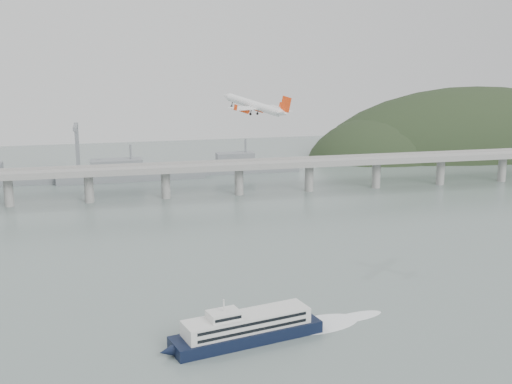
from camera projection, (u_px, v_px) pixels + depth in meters
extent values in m
plane|color=slate|center=(285.00, 309.00, 275.39)|extent=(900.00, 900.00, 0.00)
cube|color=gray|center=(210.00, 167.00, 461.00)|extent=(800.00, 22.00, 2.20)
cube|color=gray|center=(212.00, 167.00, 450.56)|extent=(800.00, 0.60, 1.80)
cube|color=gray|center=(207.00, 162.00, 470.53)|extent=(800.00, 0.60, 1.80)
cylinder|color=gray|center=(8.00, 192.00, 436.17)|extent=(6.00, 6.00, 21.00)
cylinder|color=gray|center=(89.00, 188.00, 446.64)|extent=(6.00, 6.00, 21.00)
cylinder|color=gray|center=(166.00, 184.00, 457.11)|extent=(6.00, 6.00, 21.00)
cylinder|color=gray|center=(239.00, 181.00, 467.58)|extent=(6.00, 6.00, 21.00)
cylinder|color=gray|center=(309.00, 178.00, 478.06)|extent=(6.00, 6.00, 21.00)
cylinder|color=gray|center=(376.00, 175.00, 488.53)|extent=(6.00, 6.00, 21.00)
cylinder|color=gray|center=(440.00, 172.00, 499.00)|extent=(6.00, 6.00, 21.00)
cylinder|color=gray|center=(502.00, 169.00, 509.47)|extent=(6.00, 6.00, 21.00)
ellipsoid|color=black|center=(471.00, 169.00, 649.82)|extent=(320.00, 150.00, 156.00)
ellipsoid|color=black|center=(382.00, 169.00, 619.05)|extent=(140.00, 110.00, 96.00)
cube|color=slate|center=(132.00, 175.00, 515.99)|extent=(110.55, 21.43, 8.00)
cube|color=slate|center=(116.00, 165.00, 511.86)|extent=(39.01, 16.73, 8.00)
cylinder|color=slate|center=(131.00, 154.00, 512.34)|extent=(1.60, 1.60, 14.00)
cube|color=slate|center=(246.00, 167.00, 544.34)|extent=(85.00, 13.60, 8.00)
cube|color=slate|center=(235.00, 158.00, 540.74)|extent=(29.75, 11.90, 8.00)
cylinder|color=slate|center=(246.00, 147.00, 540.69)|extent=(1.60, 1.60, 14.00)
cube|color=slate|center=(77.00, 148.00, 537.24)|extent=(3.00, 3.00, 40.00)
cube|color=slate|center=(76.00, 127.00, 523.63)|extent=(3.00, 28.00, 3.00)
cube|color=black|center=(247.00, 335.00, 247.16)|extent=(57.66, 26.49, 4.49)
cone|color=black|center=(167.00, 351.00, 234.11)|extent=(6.52, 5.70, 4.49)
cube|color=silver|center=(247.00, 322.00, 246.01)|extent=(48.41, 22.17, 5.61)
cube|color=black|center=(254.00, 324.00, 240.73)|extent=(41.41, 10.38, 1.12)
cube|color=black|center=(254.00, 331.00, 241.34)|extent=(41.41, 10.38, 1.12)
cube|color=black|center=(240.00, 312.00, 250.62)|extent=(41.41, 10.38, 1.12)
cube|color=black|center=(240.00, 319.00, 251.23)|extent=(41.41, 10.38, 1.12)
cube|color=silver|center=(224.00, 315.00, 241.17)|extent=(12.77, 10.31, 2.92)
cube|color=black|center=(228.00, 319.00, 237.69)|extent=(9.83, 2.55, 1.12)
cylinder|color=silver|center=(224.00, 306.00, 240.35)|extent=(0.68, 0.68, 4.49)
ellipsoid|color=white|center=(321.00, 324.00, 261.19)|extent=(35.22, 23.41, 0.22)
ellipsoid|color=white|center=(355.00, 317.00, 267.96)|extent=(25.45, 13.64, 0.22)
cylinder|color=white|center=(254.00, 105.00, 324.46)|extent=(21.48, 26.13, 9.47)
cone|color=white|center=(226.00, 96.00, 333.50)|extent=(6.08, 6.23, 4.62)
cone|color=white|center=(284.00, 113.00, 314.98)|extent=(6.89, 6.99, 4.82)
cube|color=white|center=(255.00, 108.00, 324.20)|extent=(30.70, 27.97, 3.24)
cube|color=white|center=(282.00, 111.00, 315.32)|extent=(11.84, 11.03, 1.57)
cube|color=#F94011|center=(286.00, 104.00, 313.72)|extent=(4.50, 4.58, 7.74)
cylinder|color=#F94011|center=(259.00, 109.00, 330.17)|extent=(4.94, 5.34, 3.29)
cylinder|color=black|center=(256.00, 108.00, 331.35)|extent=(2.40, 2.07, 2.49)
cube|color=white|center=(260.00, 107.00, 329.85)|extent=(2.12, 2.30, 1.78)
cylinder|color=#F94011|center=(244.00, 110.00, 320.81)|extent=(4.94, 5.34, 3.29)
cylinder|color=black|center=(241.00, 109.00, 322.00)|extent=(2.40, 2.07, 2.49)
cube|color=white|center=(245.00, 108.00, 320.50)|extent=(2.12, 2.30, 1.78)
cylinder|color=black|center=(258.00, 111.00, 326.98)|extent=(0.95, 0.82, 2.61)
cylinder|color=black|center=(257.00, 114.00, 327.32)|extent=(1.27, 1.28, 1.40)
cylinder|color=black|center=(251.00, 112.00, 322.56)|extent=(0.95, 0.82, 2.61)
cylinder|color=black|center=(250.00, 114.00, 322.90)|extent=(1.27, 1.28, 1.40)
cylinder|color=black|center=(232.00, 104.00, 332.12)|extent=(0.95, 0.82, 2.61)
cylinder|color=black|center=(232.00, 107.00, 332.46)|extent=(1.27, 1.28, 1.40)
cube|color=#F94011|center=(281.00, 105.00, 337.15)|extent=(1.67, 1.69, 2.85)
cube|color=#F94011|center=(236.00, 107.00, 308.24)|extent=(1.67, 1.69, 2.85)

